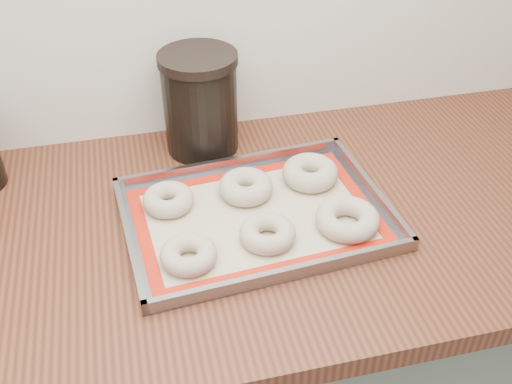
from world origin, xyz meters
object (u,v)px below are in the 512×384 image
object	(u,v)px
bagel_front_right	(347,219)
bagel_back_left	(168,200)
bagel_back_mid	(246,187)
baking_tray	(256,216)
bagel_back_right	(310,173)
bagel_front_left	(189,255)
bagel_front_mid	(268,233)
canister_right	(200,102)

from	to	relation	value
bagel_front_right	bagel_back_left	world-z (taller)	bagel_front_right
bagel_back_left	bagel_back_mid	xyz separation A→B (m)	(0.14, 0.00, 0.00)
baking_tray	bagel_front_right	distance (m)	0.16
bagel_front_right	bagel_back_right	xyz separation A→B (m)	(-0.02, 0.14, 0.00)
bagel_front_left	bagel_back_mid	distance (m)	0.20
bagel_front_mid	bagel_back_mid	world-z (taller)	bagel_back_mid
bagel_front_right	bagel_back_mid	world-z (taller)	bagel_back_mid
bagel_front_right	canister_right	distance (m)	0.39
baking_tray	bagel_back_left	world-z (taller)	bagel_back_left
canister_right	bagel_front_mid	bearing A→B (deg)	-79.82
baking_tray	bagel_front_right	world-z (taller)	bagel_front_right
baking_tray	bagel_front_right	xyz separation A→B (m)	(0.15, -0.06, 0.02)
bagel_back_left	bagel_front_mid	bearing A→B (deg)	-40.55
baking_tray	canister_right	bearing A→B (deg)	101.86
bagel_back_left	canister_right	bearing A→B (deg)	63.73
baking_tray	bagel_front_right	size ratio (longest dim) A/B	4.36
bagel_front_left	bagel_front_right	size ratio (longest dim) A/B	0.84
canister_right	bagel_front_right	bearing A→B (deg)	-57.81
bagel_front_left	bagel_back_right	size ratio (longest dim) A/B	0.87
bagel_front_left	bagel_front_right	world-z (taller)	bagel_front_right
baking_tray	bagel_front_left	xyz separation A→B (m)	(-0.13, -0.09, 0.01)
bagel_front_mid	bagel_back_right	xyz separation A→B (m)	(0.12, 0.15, 0.00)
bagel_front_mid	bagel_front_right	world-z (taller)	bagel_front_right
bagel_back_right	canister_right	distance (m)	0.26
bagel_back_right	bagel_back_left	bearing A→B (deg)	-176.52
canister_right	bagel_back_left	bearing A→B (deg)	-116.27
bagel_front_left	canister_right	bearing A→B (deg)	76.89
baking_tray	bagel_front_mid	world-z (taller)	bagel_front_mid
bagel_front_left	bagel_front_mid	distance (m)	0.14
bagel_front_left	bagel_back_right	xyz separation A→B (m)	(0.26, 0.17, 0.00)
baking_tray	bagel_front_mid	xyz separation A→B (m)	(0.00, -0.07, 0.01)
bagel_back_left	bagel_back_mid	distance (m)	0.14
bagel_front_left	bagel_back_left	distance (m)	0.15
bagel_front_left	canister_right	world-z (taller)	canister_right
baking_tray	bagel_back_right	size ratio (longest dim) A/B	4.56
baking_tray	bagel_back_left	bearing A→B (deg)	156.65
baking_tray	canister_right	xyz separation A→B (m)	(-0.05, 0.25, 0.10)
bagel_back_right	canister_right	size ratio (longest dim) A/B	0.51
baking_tray	canister_right	world-z (taller)	canister_right
bagel_back_mid	bagel_back_right	xyz separation A→B (m)	(0.13, 0.01, 0.00)
bagel_front_left	canister_right	size ratio (longest dim) A/B	0.45
baking_tray	bagel_back_mid	xyz separation A→B (m)	(-0.00, 0.07, 0.02)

